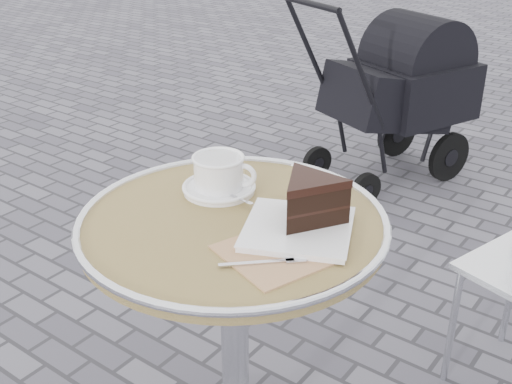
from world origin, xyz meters
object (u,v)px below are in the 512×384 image
Objects in this scene: cafe_table at (234,279)px; cake_plate_set at (307,207)px; baby_stroller at (397,98)px; cappuccino_set at (220,176)px.

cafe_table is 0.28m from cake_plate_set.
baby_stroller is (-0.47, 1.92, -0.13)m from cafe_table.
cappuccino_set is at bearing 148.51° from cake_plate_set.
cafe_table is 0.73× the size of baby_stroller.
baby_stroller is at bearing 80.52° from cappuccino_set.
baby_stroller is (-0.63, 1.86, -0.36)m from cake_plate_set.
cappuccino_set is (-0.12, 0.10, 0.21)m from cafe_table.
cafe_table is 1.98m from baby_stroller.
cappuccino_set is 0.53× the size of cake_plate_set.
baby_stroller is at bearing 84.53° from cake_plate_set.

